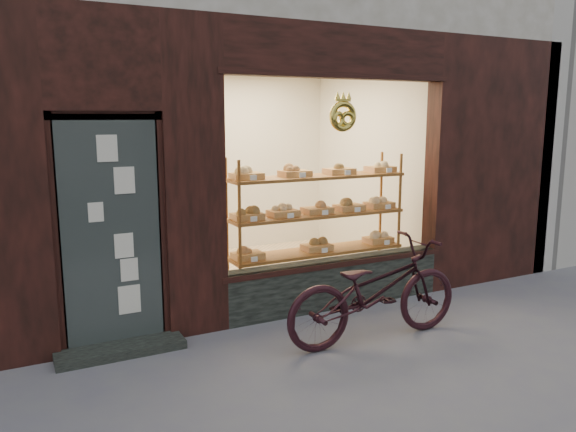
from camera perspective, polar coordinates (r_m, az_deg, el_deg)
ground at (r=4.75m, az=14.15°, el=-17.20°), size 90.00×90.00×0.00m
display_shelf at (r=6.69m, az=2.96°, el=-0.91°), size 2.20×0.45×1.70m
bicycle at (r=5.51m, az=8.81°, el=-7.51°), size 1.90×0.70×0.99m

